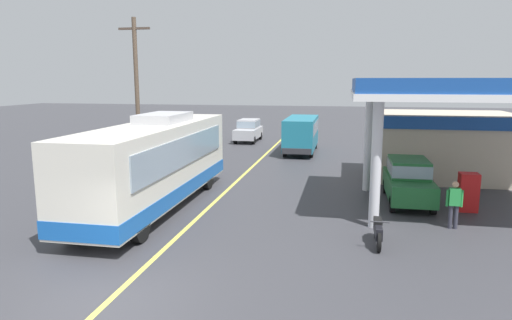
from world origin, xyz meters
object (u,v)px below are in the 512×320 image
object	(u,v)px
car_at_pump	(408,179)
pedestrian_near_pump	(454,202)
motorcycle_parked_forecourt	(378,231)
car_trailing_behind_bus	(248,129)
coach_bus_main	(155,165)
minibus_opposing_lane	(301,132)

from	to	relation	value
car_at_pump	pedestrian_near_pump	bearing A→B (deg)	-71.31
motorcycle_parked_forecourt	car_trailing_behind_bus	size ratio (longest dim) A/B	0.43
pedestrian_near_pump	motorcycle_parked_forecourt	bearing A→B (deg)	-141.93
coach_bus_main	car_at_pump	xyz separation A→B (m)	(9.97, 2.63, -0.71)
minibus_opposing_lane	pedestrian_near_pump	xyz separation A→B (m)	(6.69, -15.60, -0.54)
car_at_pump	motorcycle_parked_forecourt	bearing A→B (deg)	-106.30
car_trailing_behind_bus	minibus_opposing_lane	bearing A→B (deg)	-45.60
car_at_pump	motorcycle_parked_forecourt	world-z (taller)	car_at_pump
coach_bus_main	minibus_opposing_lane	bearing A→B (deg)	73.75
pedestrian_near_pump	car_trailing_behind_bus	world-z (taller)	car_trailing_behind_bus
minibus_opposing_lane	car_trailing_behind_bus	world-z (taller)	minibus_opposing_lane
motorcycle_parked_forecourt	car_trailing_behind_bus	world-z (taller)	car_trailing_behind_bus
car_at_pump	car_trailing_behind_bus	size ratio (longest dim) A/B	1.00
motorcycle_parked_forecourt	minibus_opposing_lane	bearing A→B (deg)	102.92
coach_bus_main	minibus_opposing_lane	xyz separation A→B (m)	(4.37, 15.00, -0.25)
coach_bus_main	car_at_pump	world-z (taller)	coach_bus_main
coach_bus_main	minibus_opposing_lane	distance (m)	15.63
minibus_opposing_lane	pedestrian_near_pump	distance (m)	16.98
coach_bus_main	pedestrian_near_pump	bearing A→B (deg)	-3.08
motorcycle_parked_forecourt	pedestrian_near_pump	bearing A→B (deg)	38.07
motorcycle_parked_forecourt	pedestrian_near_pump	world-z (taller)	pedestrian_near_pump
pedestrian_near_pump	coach_bus_main	bearing A→B (deg)	176.92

